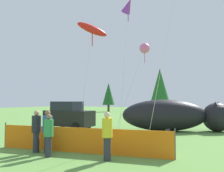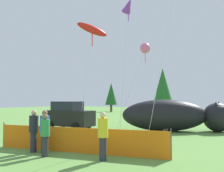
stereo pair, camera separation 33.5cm
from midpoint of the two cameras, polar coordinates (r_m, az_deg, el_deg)
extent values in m
plane|color=#609342|center=(15.25, -3.70, -12.03)|extent=(120.00, 120.00, 0.00)
cube|color=black|center=(20.56, -9.29, -7.24)|extent=(4.18, 1.98, 1.22)
cube|color=#1E232D|center=(20.64, -9.71, -4.51)|extent=(2.35, 1.70, 0.73)
cylinder|color=black|center=(20.53, -5.10, -8.84)|extent=(0.66, 0.28, 0.64)
cylinder|color=black|center=(19.21, -7.82, -9.21)|extent=(0.66, 0.28, 0.64)
cylinder|color=black|center=(22.02, -10.60, -8.42)|extent=(0.66, 0.28, 0.64)
cylinder|color=black|center=(20.79, -13.46, -8.69)|extent=(0.66, 0.28, 0.64)
cube|color=black|center=(13.44, 12.02, -11.42)|extent=(0.56, 0.56, 0.03)
cube|color=black|center=(13.29, 12.88, -10.55)|extent=(0.11, 0.46, 0.44)
cylinder|color=#A5A5AD|center=(13.40, 10.79, -12.33)|extent=(0.02, 0.02, 0.40)
cylinder|color=#A5A5AD|center=(13.75, 11.73, -12.09)|extent=(0.02, 0.02, 0.40)
cylinder|color=#A5A5AD|center=(13.19, 12.35, -12.46)|extent=(0.02, 0.02, 0.40)
cylinder|color=#A5A5AD|center=(13.54, 13.26, -12.21)|extent=(0.02, 0.02, 0.40)
ellipsoid|color=black|center=(19.31, 12.35, -6.57)|extent=(6.69, 5.02, 2.37)
ellipsoid|color=white|center=(19.34, 12.37, -8.14)|extent=(4.40, 3.44, 1.07)
sphere|color=black|center=(20.11, 23.43, -6.58)|extent=(2.13, 2.13, 2.13)
cone|color=black|center=(20.60, 23.64, -4.12)|extent=(0.60, 0.60, 0.64)
cone|color=black|center=(19.55, 23.10, -4.19)|extent=(0.60, 0.60, 0.64)
cube|color=orange|center=(11.43, -7.17, -12.17)|extent=(7.99, 1.99, 1.10)
cylinder|color=#4C4C51|center=(13.75, -22.88, -10.19)|extent=(0.05, 0.05, 1.22)
cylinder|color=#4C4C51|center=(10.27, 14.30, -12.80)|extent=(0.05, 0.05, 1.22)
cylinder|color=#2D2D38|center=(10.90, -14.21, -13.26)|extent=(0.26, 0.26, 0.83)
cylinder|color=#338C4C|center=(10.79, -14.15, -9.26)|extent=(0.38, 0.38, 0.70)
sphere|color=#8C6647|center=(10.75, -14.12, -6.81)|extent=(0.23, 0.23, 0.23)
cylinder|color=#2D2D38|center=(11.94, -16.74, -12.19)|extent=(0.28, 0.28, 0.89)
cylinder|color=#26262D|center=(11.84, -16.68, -8.28)|extent=(0.41, 0.41, 0.74)
sphere|color=tan|center=(11.81, -16.64, -5.90)|extent=(0.24, 0.24, 0.24)
cylinder|color=#2D2D38|center=(9.93, -1.10, -14.19)|extent=(0.28, 0.28, 0.89)
cylinder|color=yellow|center=(9.80, -1.09, -9.51)|extent=(0.41, 0.41, 0.74)
sphere|color=beige|center=(9.76, -1.09, -6.64)|extent=(0.24, 0.24, 0.24)
cylinder|color=#2D2D38|center=(11.63, -14.41, -12.45)|extent=(0.28, 0.28, 0.90)
cylinder|color=#2D59A5|center=(11.53, -14.35, -8.41)|extent=(0.41, 0.41, 0.75)
sphere|color=#8C6647|center=(11.49, -14.31, -5.95)|extent=(0.24, 0.24, 0.24)
cylinder|color=silver|center=(17.07, 12.42, 8.46)|extent=(2.43, 0.04, 11.54)
cylinder|color=silver|center=(21.76, 4.86, -0.29)|extent=(2.08, 1.41, 6.90)
sphere|color=pink|center=(22.35, 8.01, 8.57)|extent=(0.91, 0.91, 0.91)
cylinder|color=pink|center=(22.22, 8.02, 6.80)|extent=(0.06, 0.06, 1.20)
cylinder|color=silver|center=(20.58, 3.27, 4.42)|extent=(0.81, 0.12, 10.14)
cone|color=purple|center=(21.70, 4.23, 17.87)|extent=(1.58, 1.32, 1.41)
cylinder|color=purple|center=(21.46, 4.24, 16.12)|extent=(0.06, 0.06, 1.20)
cylinder|color=silver|center=(19.58, -5.53, 1.33)|extent=(1.43, 0.22, 7.77)
ellipsoid|color=red|center=(19.77, -4.03, 12.74)|extent=(1.90, 2.50, 1.34)
cylinder|color=red|center=(19.59, -4.03, 10.77)|extent=(0.06, 0.06, 1.20)
cylinder|color=brown|center=(50.07, 0.00, -5.11)|extent=(0.44, 0.44, 1.38)
cone|color=#1E5623|center=(50.06, 0.00, -1.80)|extent=(2.42, 2.42, 4.41)
cylinder|color=brown|center=(54.93, 11.40, -4.62)|extent=(0.60, 0.60, 1.88)
cone|color=#236028|center=(54.98, 11.36, -0.50)|extent=(3.31, 3.31, 6.01)
cylinder|color=brown|center=(52.61, 11.77, -4.54)|extent=(0.68, 0.68, 2.13)
cone|color=#236028|center=(52.70, 11.71, 0.32)|extent=(3.74, 3.74, 6.81)
camera|label=1|loc=(0.17, -89.50, -0.03)|focal=40.00mm
camera|label=2|loc=(0.17, 90.50, 0.03)|focal=40.00mm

